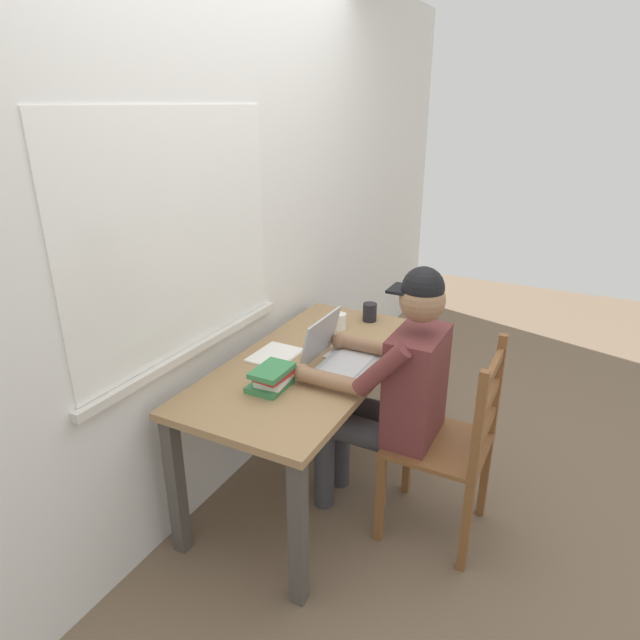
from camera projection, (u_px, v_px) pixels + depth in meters
name	position (u px, v px, depth m)	size (l,w,h in m)	color
ground_plane	(312.00, 481.00, 2.89)	(8.00, 8.00, 0.00)	brown
back_wall	(230.00, 231.00, 2.58)	(6.00, 0.08, 2.60)	silver
desk	(312.00, 378.00, 2.66)	(1.45, 0.70, 0.71)	#9E7A51
seated_person	(393.00, 386.00, 2.43)	(0.50, 0.60, 1.26)	brown
wooden_chair	(451.00, 445.00, 2.39)	(0.42, 0.42, 0.95)	brown
laptop	(336.00, 354.00, 2.56)	(0.33, 0.28, 0.23)	#ADAFB2
computer_mouse	(371.00, 347.00, 2.73)	(0.06, 0.10, 0.03)	#ADAFB2
coffee_mug_white	(340.00, 321.00, 2.97)	(0.11, 0.08, 0.09)	white
coffee_mug_dark	(370.00, 312.00, 3.08)	(0.12, 0.08, 0.10)	black
book_stack_main	(272.00, 378.00, 2.35)	(0.20, 0.16, 0.10)	#38844C
paper_pile_near_laptop	(275.00, 355.00, 2.66)	(0.25, 0.19, 0.01)	white
paper_pile_back_corner	(346.00, 351.00, 2.71)	(0.23, 0.14, 0.00)	white
paper_pile_side	(276.00, 356.00, 2.66)	(0.20, 0.19, 0.01)	white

